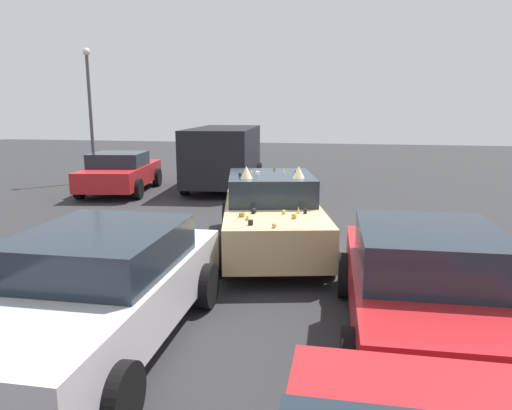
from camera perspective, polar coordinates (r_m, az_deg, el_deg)
The scene contains 7 objects.
ground_plane at distance 9.49m, azimuth 1.79°, elevation -5.40°, with size 60.00×60.00×0.00m, color #2D2D30.
art_car_decorated at distance 9.32m, azimuth 1.81°, elevation -0.91°, with size 4.93×2.77×1.73m.
parked_van_row_back_center at distance 16.83m, azimuth -3.85°, elevation 6.17°, with size 5.52×2.75×2.12m.
parked_sedan_row_back_far at distance 16.52m, azimuth -16.07°, elevation 3.84°, with size 4.36×2.56×1.35m.
parked_sedan_near_left at distance 5.86m, azimuth -18.53°, elevation -9.66°, with size 4.33×2.10×1.39m.
parked_sedan_behind_left at distance 6.01m, azimuth 19.67°, elevation -9.08°, with size 4.06×2.07×1.44m.
lot_lamp_post at distance 18.95m, azimuth -19.44°, elevation 11.45°, with size 0.28×0.28×4.95m.
Camera 1 is at (-8.96, -1.47, 2.76)m, focal length 33.08 mm.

